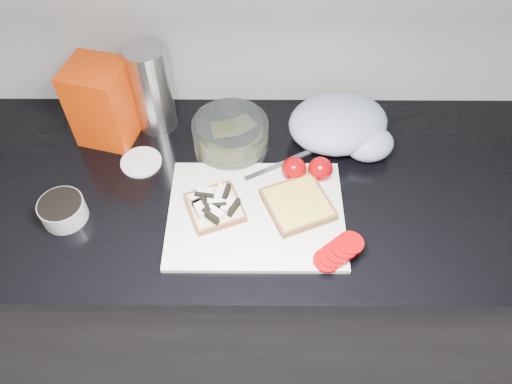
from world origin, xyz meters
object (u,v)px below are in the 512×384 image
glass_bowl (231,135)px  steel_canister (152,89)px  cutting_board (256,214)px  bread_bag (103,103)px

glass_bowl → steel_canister: 0.23m
cutting_board → steel_canister: (-0.26, 0.30, 0.11)m
glass_bowl → steel_canister: (-0.20, 0.08, 0.08)m
bread_bag → steel_canister: 0.12m
glass_bowl → bread_bag: bearing=172.3°
bread_bag → cutting_board: bearing=-20.1°
glass_bowl → steel_canister: bearing=157.5°
cutting_board → glass_bowl: 0.23m
cutting_board → glass_bowl: bearing=106.5°
cutting_board → steel_canister: steel_canister is taller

